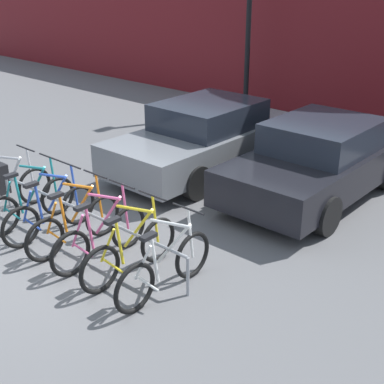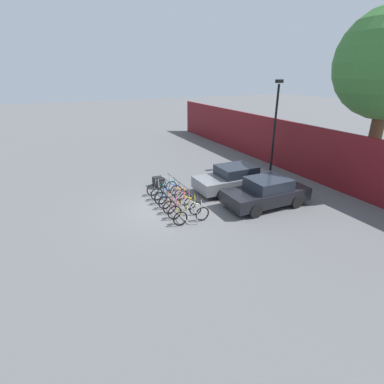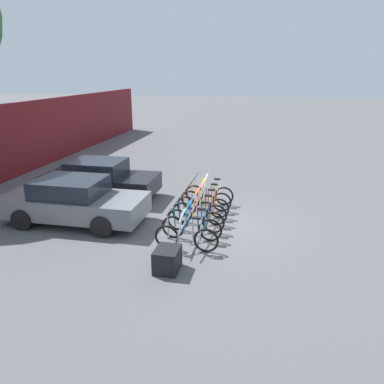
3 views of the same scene
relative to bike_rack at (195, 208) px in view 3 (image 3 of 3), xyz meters
name	(u,v)px [view 3 (image 3 of 3)]	position (x,y,z in m)	size (l,w,h in m)	color
ground_plane	(216,224)	(0.05, -0.68, -0.49)	(120.00, 120.00, 0.00)	#59595B
bike_rack	(195,208)	(0.00, 0.00, 0.00)	(4.21, 0.04, 0.57)	gray
bicycle_silver	(186,237)	(-1.83, -0.15, -0.11)	(0.68, 1.71, 1.05)	black
bicycle_teal	(192,227)	(-1.16, -0.15, -0.11)	(0.68, 1.71, 1.05)	black
bicycle_blue	(195,219)	(-0.61, -0.15, -0.11)	(0.68, 1.71, 1.05)	black
bicycle_orange	(199,212)	(-0.01, -0.15, -0.11)	(0.68, 1.71, 1.05)	black
bicycle_pink	(203,206)	(0.58, -0.15, -0.11)	(0.68, 1.71, 1.05)	black
bicycle_yellow	(206,200)	(1.19, -0.15, -0.11)	(0.68, 1.71, 1.05)	black
bicycle_white	(209,194)	(1.83, -0.15, -0.11)	(0.68, 1.71, 1.05)	black
car_grey	(74,201)	(-0.66, 3.64, 0.20)	(1.91, 4.33, 1.40)	slate
car_black	(100,179)	(1.73, 3.90, 0.20)	(1.91, 4.15, 1.40)	black
cargo_crate	(167,260)	(-2.93, 0.06, -0.22)	(0.70, 0.56, 0.55)	black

